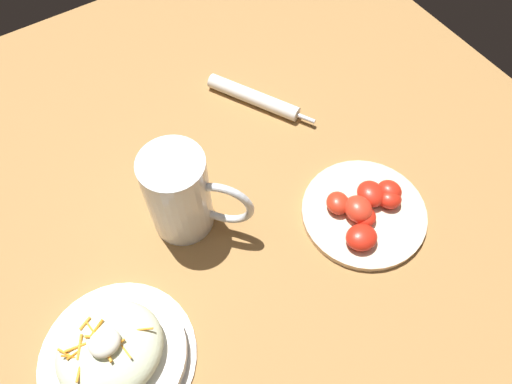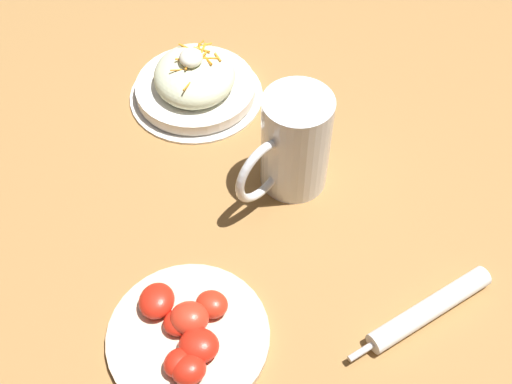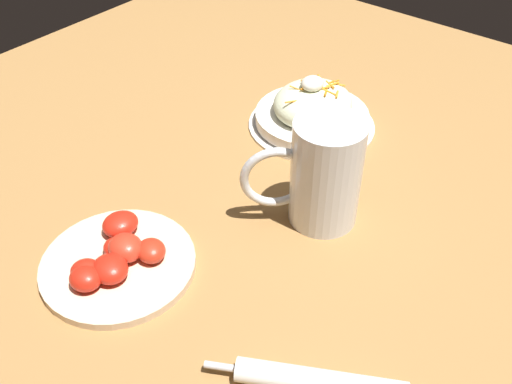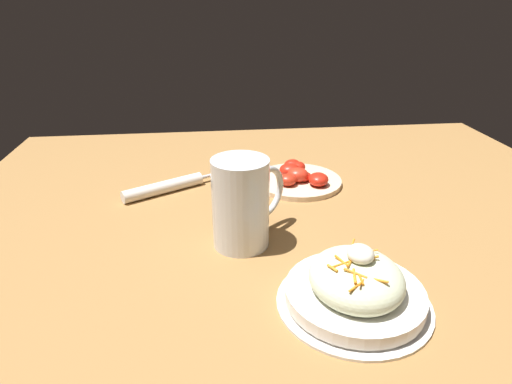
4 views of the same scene
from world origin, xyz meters
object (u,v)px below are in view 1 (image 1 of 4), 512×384
beer_mug (181,197)px  tomato_plate (365,211)px  napkin_roll (254,97)px  salad_plate (113,353)px

beer_mug → tomato_plate: 0.30m
napkin_roll → tomato_plate: size_ratio=0.99×
salad_plate → napkin_roll: salad_plate is taller
tomato_plate → napkin_roll: bearing=93.2°
salad_plate → beer_mug: size_ratio=1.39×
beer_mug → napkin_roll: size_ratio=0.79×
salad_plate → beer_mug: (0.19, 0.15, 0.04)m
salad_plate → beer_mug: 0.24m
salad_plate → napkin_roll: 0.52m
beer_mug → tomato_plate: (0.25, -0.15, -0.06)m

